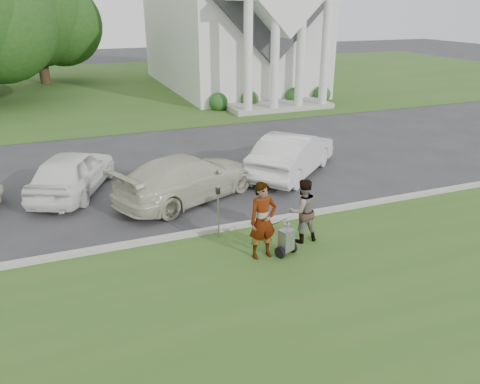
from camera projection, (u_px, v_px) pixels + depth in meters
ground at (214, 242)px, 12.30m from camera, size 120.00×120.00×0.00m
grass_strip at (259, 306)px, 9.71m from camera, size 80.00×7.00×0.01m
church_lawn at (102, 86)px, 35.63m from camera, size 80.00×30.00×0.01m
curb at (208, 231)px, 12.75m from camera, size 80.00×0.18×0.15m
church at (230, 2)px, 33.09m from camera, size 9.19×19.00×24.10m
tree_back at (36, 20)px, 35.09m from camera, size 9.61×7.60×8.89m
striping_cart at (286, 241)px, 11.54m from camera, size 0.75×1.09×0.94m
person_left at (263, 221)px, 11.25m from camera, size 0.73×0.49×1.95m
person_right at (302, 211)px, 12.08m from camera, size 0.84×0.65×1.72m
parking_meter_near at (218, 206)px, 12.24m from camera, size 0.11×0.09×1.46m
car_b at (72, 172)px, 15.27m from camera, size 3.32×4.62×1.46m
car_c at (188, 178)px, 14.80m from camera, size 5.32×3.88×1.43m
car_d at (292, 154)px, 16.98m from camera, size 4.62×4.32×1.55m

